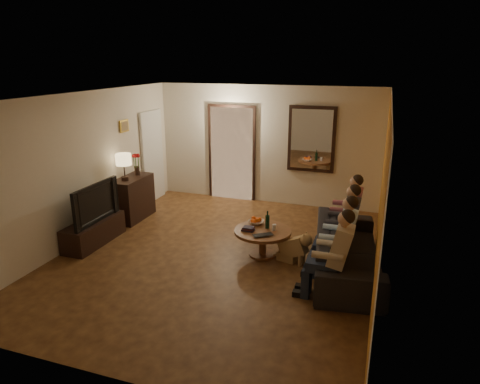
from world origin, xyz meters
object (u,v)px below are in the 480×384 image
(tv_stand, at_px, (94,232))
(sofa, at_px, (348,249))
(coffee_table, at_px, (262,242))
(laptop, at_px, (264,236))
(dresser, at_px, (133,198))
(bowl, at_px, (256,222))
(person_d, at_px, (348,214))
(wine_bottle, at_px, (267,219))
(dog, at_px, (293,246))
(person_c, at_px, (344,226))
(table_lamp, at_px, (124,167))
(person_b, at_px, (340,241))
(tv, at_px, (91,202))
(person_a, at_px, (335,259))

(tv_stand, xyz_separation_m, sofa, (4.33, 0.38, 0.14))
(tv_stand, xyz_separation_m, coffee_table, (2.96, 0.48, 0.01))
(coffee_table, height_order, laptop, laptop)
(dresser, height_order, bowl, dresser)
(person_d, distance_m, wine_bottle, 1.41)
(dog, relative_size, bowl, 2.16)
(wine_bottle, bearing_deg, person_c, 4.46)
(table_lamp, height_order, person_b, table_lamp)
(table_lamp, height_order, wine_bottle, table_lamp)
(dresser, xyz_separation_m, coffee_table, (2.96, -0.81, -0.21))
(bowl, bearing_deg, laptop, -60.75)
(tv_stand, distance_m, wine_bottle, 3.09)
(dresser, height_order, coffee_table, dresser)
(person_b, relative_size, laptop, 3.65)
(person_b, relative_size, coffee_table, 1.28)
(dresser, height_order, tv, tv)
(tv, distance_m, bowl, 2.88)
(person_c, xyz_separation_m, wine_bottle, (-1.23, -0.10, 0.01))
(person_a, height_order, person_c, same)
(tv, height_order, laptop, tv)
(sofa, xyz_separation_m, person_c, (-0.10, 0.30, 0.25))
(table_lamp, bearing_deg, sofa, -9.16)
(dresser, height_order, person_c, person_c)
(person_b, bearing_deg, sofa, 71.57)
(person_a, bearing_deg, person_c, 90.00)
(person_b, distance_m, dog, 0.87)
(person_d, height_order, dog, person_d)
(tv, bearing_deg, dresser, 0.00)
(person_c, xyz_separation_m, bowl, (-1.46, 0.02, -0.12))
(person_d, bearing_deg, person_c, -90.00)
(tv, xyz_separation_m, coffee_table, (2.96, 0.48, -0.54))
(sofa, height_order, coffee_table, sofa)
(person_a, distance_m, person_b, 0.60)
(coffee_table, bearing_deg, bowl, 129.29)
(table_lamp, bearing_deg, person_c, -5.38)
(dresser, xyz_separation_m, laptop, (3.06, -1.09, 0.03))
(tv_stand, relative_size, dog, 2.26)
(table_lamp, relative_size, person_a, 0.45)
(person_b, relative_size, dog, 2.14)
(tv_stand, xyz_separation_m, laptop, (3.06, 0.20, 0.25))
(sofa, distance_m, person_d, 0.94)
(tv, distance_m, laptop, 3.08)
(dog, xyz_separation_m, wine_bottle, (-0.48, 0.20, 0.32))
(coffee_table, bearing_deg, table_lamp, 168.64)
(person_c, bearing_deg, sofa, -71.57)
(tv_stand, distance_m, bowl, 2.87)
(person_a, xyz_separation_m, person_b, (0.00, 0.60, 0.00))
(wine_bottle, bearing_deg, table_lamp, 170.67)
(person_b, bearing_deg, table_lamp, 166.72)
(table_lamp, xyz_separation_m, tv, (0.00, -1.07, -0.37))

